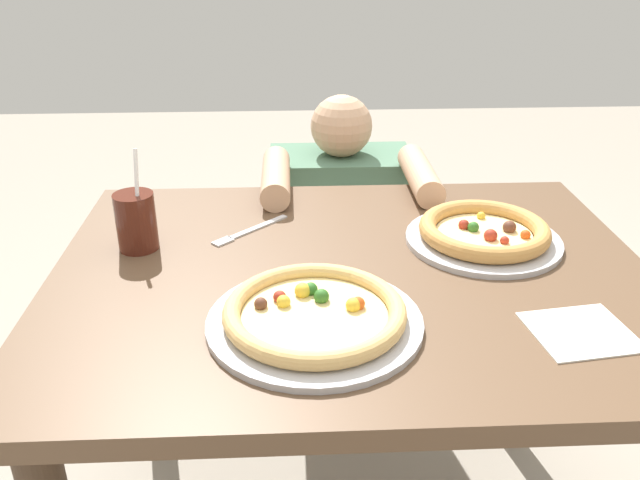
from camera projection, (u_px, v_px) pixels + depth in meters
name	position (u px, v px, depth m)	size (l,w,h in m)	color
dining_table	(351.00, 320.00, 1.32)	(1.15, 0.89, 0.75)	brown
pizza_near	(315.00, 315.00, 1.09)	(0.36, 0.36, 0.04)	#B7B7BC
pizza_far	(484.00, 233.00, 1.37)	(0.32, 0.32, 0.05)	#B7B7BC
drink_cup_colored	(136.00, 221.00, 1.33)	(0.08, 0.08, 0.21)	#4C1E14
paper_napkin	(581.00, 332.00, 1.07)	(0.16, 0.14, 0.00)	white
fork	(248.00, 231.00, 1.42)	(0.16, 0.15, 0.00)	silver
diner_seated	(340.00, 266.00, 1.99)	(0.43, 0.53, 0.93)	#333847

